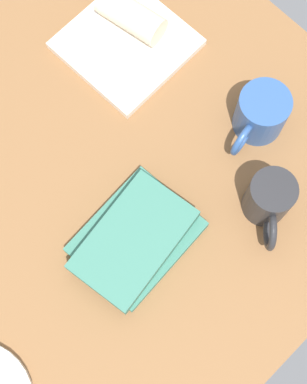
% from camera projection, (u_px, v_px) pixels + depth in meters
% --- Properties ---
extents(dining_table, '(1.10, 0.90, 0.04)m').
position_uv_depth(dining_table, '(71.00, 201.00, 1.03)').
color(dining_table, brown).
rests_on(dining_table, ground).
extents(square_plate, '(0.22, 0.22, 0.02)m').
position_uv_depth(square_plate, '(126.00, 44.00, 1.09)').
color(square_plate, silver).
rests_on(square_plate, dining_table).
extents(sauce_cup, '(0.06, 0.06, 0.02)m').
position_uv_depth(sauce_cup, '(119.00, 61.00, 1.05)').
color(sauce_cup, silver).
rests_on(sauce_cup, square_plate).
extents(breakfast_wrap, '(0.08, 0.14, 0.06)m').
position_uv_depth(breakfast_wrap, '(131.00, 15.00, 1.06)').
color(breakfast_wrap, beige).
rests_on(breakfast_wrap, square_plate).
extents(book_stack, '(0.23, 0.17, 0.05)m').
position_uv_depth(book_stack, '(135.00, 239.00, 0.96)').
color(book_stack, '#387260').
rests_on(book_stack, dining_table).
extents(coffee_mug, '(0.11, 0.11, 0.10)m').
position_uv_depth(coffee_mug, '(269.00, 200.00, 0.95)').
color(coffee_mug, '#262628').
rests_on(coffee_mug, dining_table).
extents(second_mug, '(0.14, 0.09, 0.09)m').
position_uv_depth(second_mug, '(260.00, 114.00, 1.00)').
color(second_mug, '#2D518C').
rests_on(second_mug, dining_table).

